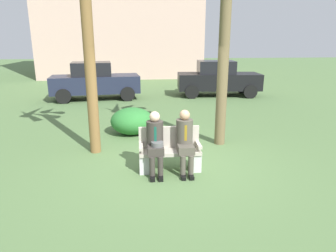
# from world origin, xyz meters

# --- Properties ---
(ground_plane) EXTENTS (80.00, 80.00, 0.00)m
(ground_plane) POSITION_xyz_m (0.00, 0.00, 0.00)
(ground_plane) COLOR #516F40
(park_bench) EXTENTS (1.26, 0.44, 0.90)m
(park_bench) POSITION_xyz_m (-0.09, -0.21, 0.39)
(park_bench) COLOR #B7AD9E
(park_bench) RESTS_ON ground
(seated_man_left) EXTENTS (0.34, 0.72, 1.26)m
(seated_man_left) POSITION_xyz_m (-0.39, -0.34, 0.71)
(seated_man_left) COLOR #38332D
(seated_man_left) RESTS_ON ground
(seated_man_right) EXTENTS (0.34, 0.72, 1.28)m
(seated_man_right) POSITION_xyz_m (0.21, -0.33, 0.72)
(seated_man_right) COLOR #4C473D
(seated_man_right) RESTS_ON ground
(shrub_near_bench) EXTENTS (1.23, 1.13, 0.77)m
(shrub_near_bench) POSITION_xyz_m (-0.90, 2.41, 0.38)
(shrub_near_bench) COLOR #2C7230
(shrub_near_bench) RESTS_ON ground
(parked_car_near) EXTENTS (4.05, 2.07, 1.68)m
(parked_car_near) POSITION_xyz_m (-2.65, 7.98, 0.84)
(parked_car_near) COLOR #1E2338
(parked_car_near) RESTS_ON ground
(parked_car_far) EXTENTS (4.00, 1.95, 1.68)m
(parked_car_far) POSITION_xyz_m (3.15, 8.33, 0.84)
(parked_car_far) COLOR black
(parked_car_far) RESTS_ON ground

